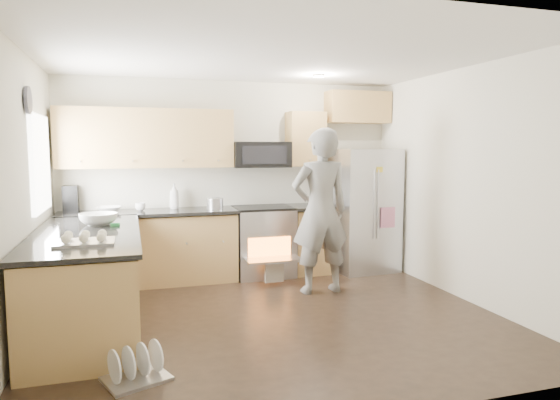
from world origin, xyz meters
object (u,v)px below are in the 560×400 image
object	(u,v)px
stove_range	(263,225)
refrigerator	(365,210)
person	(320,211)
dish_rack	(136,371)

from	to	relation	value
stove_range	refrigerator	size ratio (longest dim) A/B	1.06
refrigerator	person	distance (m)	1.28
person	refrigerator	bearing A→B (deg)	-142.25
stove_range	refrigerator	bearing A→B (deg)	-6.13
stove_range	person	world-z (taller)	person
dish_rack	refrigerator	bearing A→B (deg)	39.35
stove_range	person	distance (m)	1.10
stove_range	dish_rack	distance (m)	3.25
person	dish_rack	size ratio (longest dim) A/B	3.58
refrigerator	stove_range	bearing A→B (deg)	169.35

